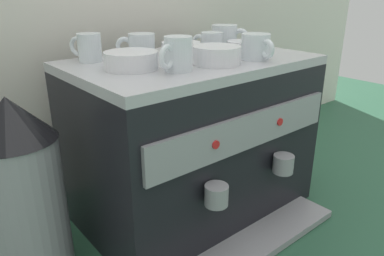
{
  "coord_description": "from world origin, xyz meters",
  "views": [
    {
      "loc": [
        -0.64,
        -0.77,
        0.65
      ],
      "look_at": [
        0.0,
        0.0,
        0.26
      ],
      "focal_mm": 34.58,
      "sensor_mm": 36.0,
      "label": 1
    }
  ],
  "objects": [
    {
      "name": "ceramic_cup_3",
      "position": [
        -0.23,
        0.14,
        0.5
      ],
      "size": [
        0.06,
        0.09,
        0.07
      ],
      "color": "silver",
      "rests_on": "espresso_machine"
    },
    {
      "name": "ceramic_bowl_1",
      "position": [
        -0.19,
        -0.01,
        0.49
      ],
      "size": [
        0.13,
        0.13,
        0.04
      ],
      "color": "white",
      "rests_on": "espresso_machine"
    },
    {
      "name": "milk_pitcher",
      "position": [
        0.44,
        -0.04,
        0.06
      ],
      "size": [
        0.1,
        0.1,
        0.12
      ],
      "primitive_type": "cylinder",
      "color": "#B7B7BC",
      "rests_on": "ground_plane"
    },
    {
      "name": "ceramic_cup_0",
      "position": [
        0.2,
        0.07,
        0.5
      ],
      "size": [
        0.09,
        0.11,
        0.07
      ],
      "color": "silver",
      "rests_on": "espresso_machine"
    },
    {
      "name": "ceramic_cup_1",
      "position": [
        -0.1,
        0.1,
        0.5
      ],
      "size": [
        0.1,
        0.08,
        0.06
      ],
      "color": "silver",
      "rests_on": "espresso_machine"
    },
    {
      "name": "espresso_machine",
      "position": [
        0.0,
        -0.0,
        0.23
      ],
      "size": [
        0.66,
        0.53,
        0.47
      ],
      "color": "black",
      "rests_on": "ground_plane"
    },
    {
      "name": "ceramic_bowl_0",
      "position": [
        -0.01,
        0.03,
        0.49
      ],
      "size": [
        0.11,
        0.11,
        0.04
      ],
      "color": "white",
      "rests_on": "espresso_machine"
    },
    {
      "name": "ground_plane",
      "position": [
        0.0,
        0.0,
        0.0
      ],
      "size": [
        4.0,
        4.0,
        0.0
      ],
      "primitive_type": "plane",
      "color": "#28563D"
    },
    {
      "name": "coffee_grinder",
      "position": [
        -0.47,
        0.02,
        0.22
      ],
      "size": [
        0.19,
        0.19,
        0.44
      ],
      "color": "#939399",
      "rests_on": "ground_plane"
    },
    {
      "name": "ceramic_bowl_3",
      "position": [
        0.0,
        -0.1,
        0.49
      ],
      "size": [
        0.12,
        0.12,
        0.04
      ],
      "color": "white",
      "rests_on": "espresso_machine"
    },
    {
      "name": "ceramic_bowl_2",
      "position": [
        0.17,
        -0.03,
        0.48
      ],
      "size": [
        0.1,
        0.1,
        0.03
      ],
      "color": "white",
      "rests_on": "espresso_machine"
    },
    {
      "name": "ceramic_cup_2",
      "position": [
        0.12,
        -0.12,
        0.5
      ],
      "size": [
        0.08,
        0.11,
        0.07
      ],
      "color": "silver",
      "rests_on": "espresso_machine"
    },
    {
      "name": "ceramic_cup_5",
      "position": [
        -0.13,
        -0.1,
        0.51
      ],
      "size": [
        0.1,
        0.07,
        0.08
      ],
      "color": "silver",
      "rests_on": "espresso_machine"
    },
    {
      "name": "tiled_backsplash_wall",
      "position": [
        0.0,
        0.34,
        0.56
      ],
      "size": [
        2.8,
        0.03,
        1.13
      ],
      "primitive_type": "cube",
      "color": "silver",
      "rests_on": "ground_plane"
    },
    {
      "name": "ceramic_cup_4",
      "position": [
        0.09,
        0.03,
        0.5
      ],
      "size": [
        0.06,
        0.09,
        0.06
      ],
      "color": "silver",
      "rests_on": "espresso_machine"
    }
  ]
}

